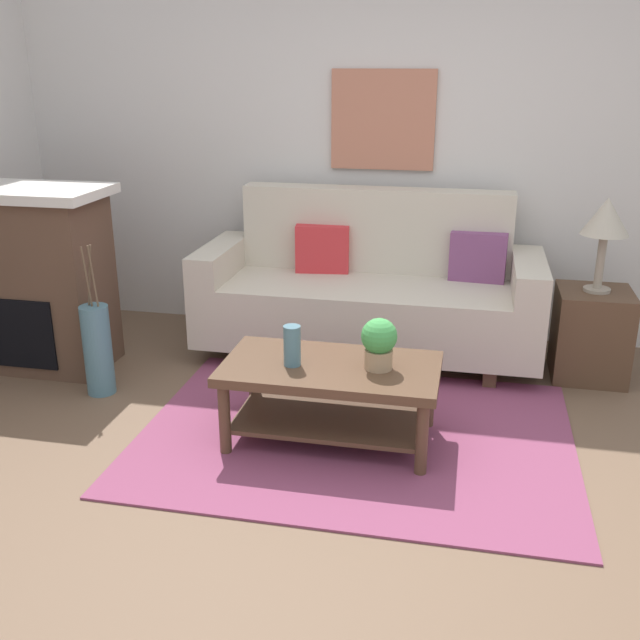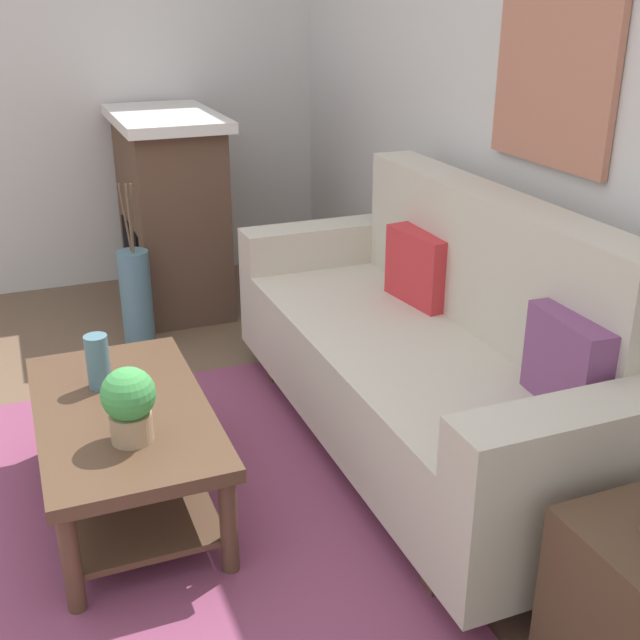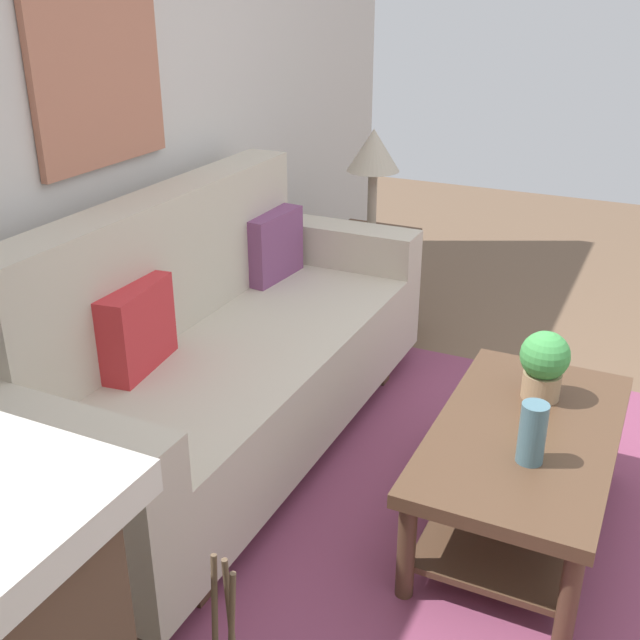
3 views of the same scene
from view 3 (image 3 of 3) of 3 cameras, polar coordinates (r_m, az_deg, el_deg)
The scene contains 13 objects.
wall_back at distance 3.29m, azimuth -15.39°, elevation 14.49°, with size 5.44×0.10×2.70m, color silver.
area_rug at distance 3.11m, azimuth 13.47°, elevation -13.09°, with size 2.26×1.70×0.01m, color #843D5B.
couch at distance 3.18m, azimuth -7.38°, elevation -2.70°, with size 2.21×0.84×1.08m.
throw_pillow_crimson at distance 2.89m, azimuth -13.39°, elevation -0.55°, with size 0.36×0.12×0.32m, color red.
throw_pillow_plum at distance 3.69m, azimuth -3.52°, elevation 5.52°, with size 0.36×0.12×0.32m, color #7A4270.
coffee_table at distance 2.83m, azimuth 14.75°, elevation -9.77°, with size 1.10×0.60×0.43m.
tabletop_vase at distance 2.55m, azimuth 15.44°, elevation -8.07°, with size 0.09×0.09×0.21m, color slate.
potted_plant_tabletop at distance 2.91m, azimuth 16.25°, elevation -3.08°, with size 0.18×0.18×0.26m.
side_table at distance 4.35m, azimuth 3.71°, elevation 2.86°, with size 0.44×0.44×0.56m, color #513826.
table_lamp at distance 4.14m, azimuth 3.97°, elevation 12.10°, with size 0.28×0.28×0.57m.
floor_vase_branch_a at distance 1.58m, azimuth -6.56°, elevation -21.81°, with size 0.01×0.01×0.36m, color brown.
floor_vase_branch_b at distance 1.57m, azimuth -7.76°, elevation -22.28°, with size 0.01×0.01×0.36m, color brown.
framed_painting at distance 3.14m, azimuth -16.01°, elevation 16.88°, with size 0.70×0.03×0.66m, color #B77056.
Camera 3 is at (-2.47, 0.11, 1.86)m, focal length 43.25 mm.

